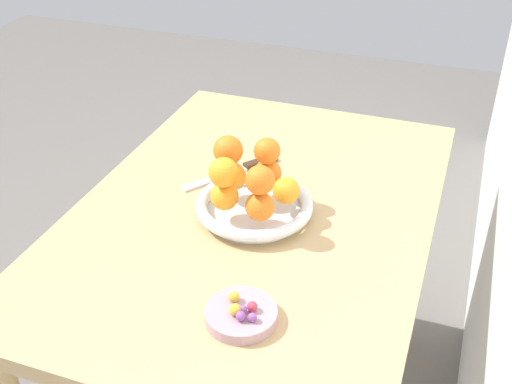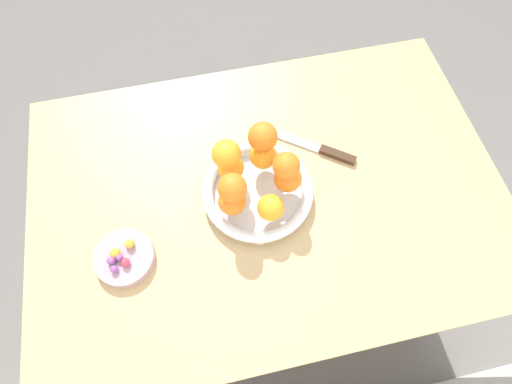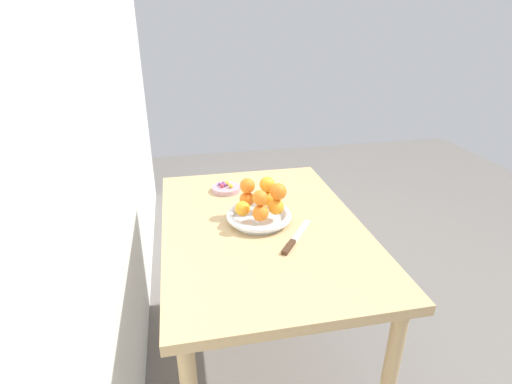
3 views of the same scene
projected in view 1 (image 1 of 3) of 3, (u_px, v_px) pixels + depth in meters
The scene contains 20 objects.
dining_table at pixel (255, 240), 1.46m from camera, with size 1.10×0.76×0.74m.
fruit_bowl at pixel (254, 207), 1.37m from camera, with size 0.25×0.25×0.04m.
candy_dish at pixel (241, 315), 1.11m from camera, with size 0.13×0.13×0.02m, color #B28C99.
orange_0 at pixel (232, 176), 1.39m from camera, with size 0.06×0.06×0.06m, color orange.
orange_1 at pixel (225, 196), 1.32m from camera, with size 0.06×0.06×0.06m, color orange.
orange_2 at pixel (260, 207), 1.29m from camera, with size 0.06×0.06×0.06m, color orange.
orange_3 at pixel (286, 191), 1.34m from camera, with size 0.06×0.06×0.06m, color orange.
orange_4 at pixel (268, 173), 1.40m from camera, with size 0.06×0.06×0.06m, color orange.
orange_5 at pixel (228, 150), 1.36m from camera, with size 0.06×0.06×0.06m, color orange.
orange_6 at pixel (224, 172), 1.28m from camera, with size 0.06×0.06×0.06m, color orange.
orange_7 at pixel (260, 180), 1.26m from camera, with size 0.06×0.06×0.06m, color orange.
orange_8 at pixel (267, 151), 1.36m from camera, with size 0.06×0.06×0.06m, color orange.
candy_ball_0 at pixel (252, 317), 1.08m from camera, with size 0.02×0.02×0.02m, color #8C4C99.
candy_ball_1 at pixel (241, 316), 1.08m from camera, with size 0.02×0.02×0.02m, color #8C4C99.
candy_ball_2 at pixel (234, 297), 1.12m from camera, with size 0.02×0.02×0.02m, color gold.
candy_ball_3 at pixel (235, 309), 1.09m from camera, with size 0.02×0.02×0.02m, color gold.
candy_ball_4 at pixel (252, 306), 1.10m from camera, with size 0.02×0.02×0.02m, color #C6384C.
candy_ball_5 at pixel (236, 310), 1.09m from camera, with size 0.02×0.02×0.02m, color #8C4C99.
candy_ball_6 at pixel (242, 309), 1.09m from camera, with size 0.02×0.02×0.02m, color #8C4C99.
knife at pixel (239, 170), 1.54m from camera, with size 0.22×0.17×0.01m.
Camera 1 is at (1.10, 0.40, 1.53)m, focal length 45.00 mm.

